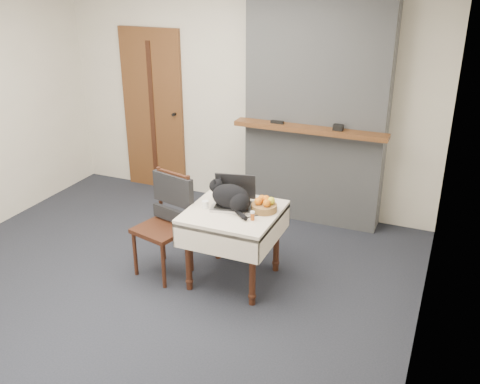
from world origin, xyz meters
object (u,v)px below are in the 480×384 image
object	(u,v)px
side_table	(234,222)
cat	(232,197)
door	(153,111)
fruit_basket	(264,205)
cream_jar	(205,204)
chair	(168,210)
pill_bottle	(253,216)
laptop	(234,198)

from	to	relation	value
side_table	cat	size ratio (longest dim) A/B	1.63
door	fruit_basket	world-z (taller)	door
cream_jar	fruit_basket	size ratio (longest dim) A/B	0.30
cream_jar	chair	size ratio (longest dim) A/B	0.07
chair	pill_bottle	bearing A→B (deg)	9.53
door	side_table	world-z (taller)	door
cat	cream_jar	size ratio (longest dim) A/B	7.19
cream_jar	fruit_basket	bearing A→B (deg)	16.56
cat	side_table	bearing A→B (deg)	-19.38
laptop	pill_bottle	xyz separation A→B (m)	(0.27, -0.22, -0.03)
side_table	laptop	xyz separation A→B (m)	(-0.04, 0.10, 0.18)
chair	door	bearing A→B (deg)	138.49
cat	pill_bottle	xyz separation A→B (m)	(0.25, -0.14, -0.07)
pill_bottle	fruit_basket	xyz separation A→B (m)	(0.03, 0.21, 0.01)
fruit_basket	chair	distance (m)	0.90
laptop	door	bearing A→B (deg)	125.33
side_table	chair	xyz separation A→B (m)	(-0.63, -0.05, 0.03)
door	pill_bottle	size ratio (longest dim) A/B	25.27
pill_bottle	fruit_basket	distance (m)	0.21
side_table	laptop	world-z (taller)	laptop
door	cream_jar	xyz separation A→B (m)	(1.58, -1.75, -0.27)
fruit_basket	side_table	bearing A→B (deg)	-159.88
cat	pill_bottle	distance (m)	0.30
laptop	pill_bottle	size ratio (longest dim) A/B	5.33
side_table	laptop	bearing A→B (deg)	113.06
door	pill_bottle	world-z (taller)	door
door	cat	bearing A→B (deg)	-42.88
fruit_basket	chair	xyz separation A→B (m)	(-0.88, -0.14, -0.14)
door	laptop	xyz separation A→B (m)	(1.78, -1.59, -0.23)
side_table	cream_jar	world-z (taller)	cream_jar
cream_jar	pill_bottle	xyz separation A→B (m)	(0.47, -0.06, 0.01)
side_table	pill_bottle	size ratio (longest dim) A/B	9.85
cat	fruit_basket	xyz separation A→B (m)	(0.28, 0.07, -0.06)
side_table	cream_jar	bearing A→B (deg)	-167.24
side_table	cat	distance (m)	0.22
cat	fruit_basket	world-z (taller)	cat
door	chair	distance (m)	2.15
laptop	fruit_basket	size ratio (longest dim) A/B	1.88
laptop	fruit_basket	xyz separation A→B (m)	(0.29, -0.01, -0.02)
side_table	laptop	size ratio (longest dim) A/B	1.85
pill_bottle	cream_jar	bearing A→B (deg)	172.31
side_table	cat	xyz separation A→B (m)	(-0.03, 0.02, 0.22)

